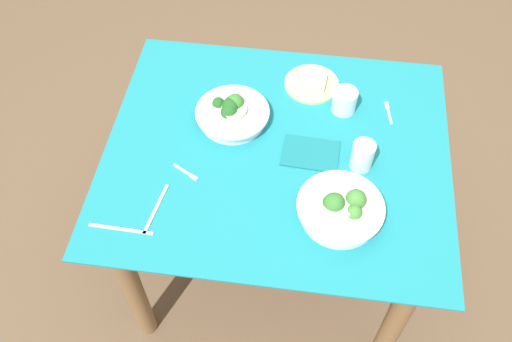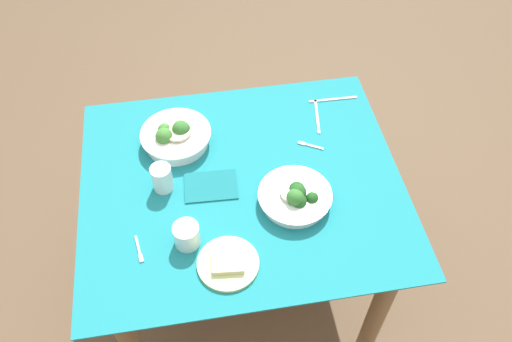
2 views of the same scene
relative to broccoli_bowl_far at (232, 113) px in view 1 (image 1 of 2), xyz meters
The scene contains 12 objects.
ground_plane 0.80m from the broccoli_bowl_far, 34.73° to the right, with size 6.00×6.00×0.00m, color brown.
dining_table 0.26m from the broccoli_bowl_far, 34.73° to the right, with size 1.12×0.96×0.74m.
broccoli_bowl_far is the anchor object (origin of this frame).
broccoli_bowl_near 0.51m from the broccoli_bowl_far, 41.94° to the right, with size 0.26×0.26×0.10m.
bread_side_plate 0.32m from the broccoli_bowl_far, 37.90° to the left, with size 0.19×0.19×0.03m.
water_glass_center 0.46m from the broccoli_bowl_far, 17.74° to the right, with size 0.07×0.07×0.10m, color silver.
water_glass_side 0.38m from the broccoli_bowl_far, 14.61° to the left, with size 0.08×0.08×0.08m, color silver.
fork_by_far_bowl 0.54m from the broccoli_bowl_far, 11.11° to the left, with size 0.03×0.10×0.00m.
fork_by_near_bowl 0.27m from the broccoli_bowl_far, 113.45° to the right, with size 0.09×0.06×0.00m.
table_knife_left 0.54m from the broccoli_bowl_far, 118.45° to the right, with size 0.20×0.01×0.00m, color #B7B7BC.
table_knife_right 0.43m from the broccoli_bowl_far, 113.71° to the right, with size 0.18×0.01×0.00m, color #B7B7BC.
napkin_folded_upper 0.30m from the broccoli_bowl_far, 22.60° to the right, with size 0.18×0.13×0.01m, color #156870.
Camera 1 is at (0.08, -1.13, 2.15)m, focal length 38.91 mm.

